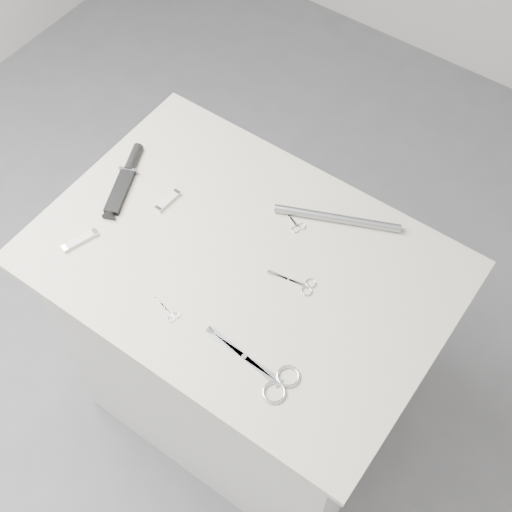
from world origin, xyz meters
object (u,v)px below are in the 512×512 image
Objects in this scene: plinth at (245,347)px; embroidery_scissors_a at (300,284)px; pocket_knife_a at (168,201)px; tiny_scissors at (169,312)px; sheathed_knife at (126,176)px; pocket_knife_b at (80,240)px; embroidery_scissors_b at (294,222)px; large_shears at (268,374)px; metal_rail at (337,218)px.

plinth is 0.50m from embroidery_scissors_a.
pocket_knife_a is at bearing 168.00° from embroidery_scissors_a.
plinth is at bearing 88.94° from tiny_scissors.
sheathed_knife is 0.22m from pocket_knife_b.
embroidery_scissors_b is 1.14× the size of tiny_scissors.
plinth is 9.38× the size of pocket_knife_b.
metal_rail is at bearing 106.67° from large_shears.
embroidery_scissors_b is 0.93× the size of pocket_knife_b.
tiny_scissors is (-0.09, -0.38, -0.00)m from embroidery_scissors_b.
pocket_knife_b is at bearing -168.02° from embroidery_scissors_a.
embroidery_scissors_a is 0.31m from tiny_scissors.
large_shears is 1.05× the size of sheathed_knife.
pocket_knife_a is at bearing -152.47° from metal_rail.
sheathed_knife reaches higher than pocket_knife_a.
metal_rail is at bearing 62.31° from plinth.
large_shears is at bearing -134.15° from sheathed_knife.
pocket_knife_b is (-0.36, -0.19, 0.48)m from plinth.
plinth is 0.55m from metal_rail.
sheathed_knife is (-0.62, 0.24, 0.01)m from large_shears.
embroidery_scissors_b is at bearing -29.34° from pocket_knife_b.
embroidery_scissors_b reaches higher than plinth.
embroidery_scissors_a is 1.52× the size of tiny_scissors.
sheathed_knife is 2.84× the size of pocket_knife_a.
metal_rail is (0.38, 0.20, 0.01)m from pocket_knife_a.
embroidery_scissors_a is at bearing -113.62° from sheathed_knife.
metal_rail is at bearing 86.67° from embroidery_scissors_a.
plinth is at bearing -93.34° from pocket_knife_a.
embroidery_scissors_a is at bearing 62.75° from tiny_scissors.
plinth is 0.56m from large_shears.
embroidery_scissors_a and tiny_scissors have the same top height.
pocket_knife_a is 0.24m from pocket_knife_b.
plinth is 7.57× the size of embroidery_scissors_a.
metal_rail is at bearing -58.45° from pocket_knife_a.
metal_rail reaches higher than large_shears.
pocket_knife_a reaches higher than tiny_scissors.
large_shears is (0.22, -0.21, 0.47)m from plinth.
plinth is 0.52m from tiny_scissors.
pocket_knife_b reaches higher than embroidery_scissors_b.
pocket_knife_b is at bearing -178.11° from large_shears.
metal_rail is (0.12, 0.23, 0.48)m from plinth.
plinth is 0.54m from pocket_knife_a.
pocket_knife_a reaches higher than large_shears.
plinth is at bearing 178.41° from embroidery_scissors_a.
pocket_knife_b is at bearing -152.37° from plinth.
embroidery_scissors_a is 0.41m from pocket_knife_a.
embroidery_scissors_a is at bearing -48.46° from pocket_knife_b.
plinth is 11.48× the size of tiny_scissors.
sheathed_knife is at bearing 29.71° from pocket_knife_b.
large_shears reaches higher than plinth.
pocket_knife_b reaches higher than plinth.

